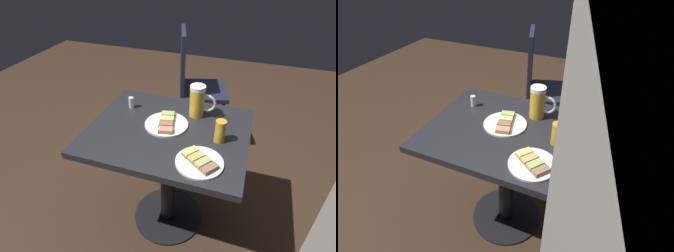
{
  "view_description": "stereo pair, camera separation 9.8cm",
  "coord_description": "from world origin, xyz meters",
  "views": [
    {
      "loc": [
        -0.35,
        1.05,
        1.51
      ],
      "look_at": [
        0.0,
        0.0,
        0.73
      ],
      "focal_mm": 28.3,
      "sensor_mm": 36.0,
      "label": 1
    },
    {
      "loc": [
        -0.45,
        1.02,
        1.51
      ],
      "look_at": [
        0.0,
        0.0,
        0.73
      ],
      "focal_mm": 28.3,
      "sensor_mm": 36.0,
      "label": 2
    }
  ],
  "objects": [
    {
      "name": "ground_plane",
      "position": [
        0.0,
        0.0,
        0.0
      ],
      "size": [
        6.0,
        6.0,
        0.0
      ],
      "primitive_type": "plane",
      "color": "#382619"
    },
    {
      "name": "cafe_table",
      "position": [
        0.0,
        0.0,
        0.56
      ],
      "size": [
        0.82,
        0.66,
        0.71
      ],
      "color": "black",
      "rests_on": "ground_plane"
    },
    {
      "name": "plate_near",
      "position": [
        0.02,
        -0.03,
        0.72
      ],
      "size": [
        0.23,
        0.23,
        0.03
      ],
      "color": "white",
      "rests_on": "cafe_table"
    },
    {
      "name": "plate_far",
      "position": [
        -0.21,
        0.2,
        0.72
      ],
      "size": [
        0.21,
        0.21,
        0.03
      ],
      "color": "white",
      "rests_on": "cafe_table"
    },
    {
      "name": "beer_mug",
      "position": [
        -0.11,
        -0.18,
        0.8
      ],
      "size": [
        0.15,
        0.08,
        0.18
      ],
      "color": "gold",
      "rests_on": "cafe_table"
    },
    {
      "name": "beer_glass_small",
      "position": [
        -0.27,
        0.01,
        0.77
      ],
      "size": [
        0.05,
        0.05,
        0.11
      ],
      "primitive_type": "cylinder",
      "color": "gold",
      "rests_on": "cafe_table"
    },
    {
      "name": "salt_shaker",
      "position": [
        0.27,
        -0.14,
        0.74
      ],
      "size": [
        0.03,
        0.03,
        0.06
      ],
      "primitive_type": "cylinder",
      "color": "silver",
      "rests_on": "cafe_table"
    },
    {
      "name": "cafe_chair",
      "position": [
        0.07,
        -0.88,
        0.57
      ],
      "size": [
        0.47,
        0.47,
        0.98
      ],
      "rotation": [
        0.0,
        0.0,
        1.86
      ],
      "color": "#1E2338",
      "rests_on": "ground_plane"
    }
  ]
}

